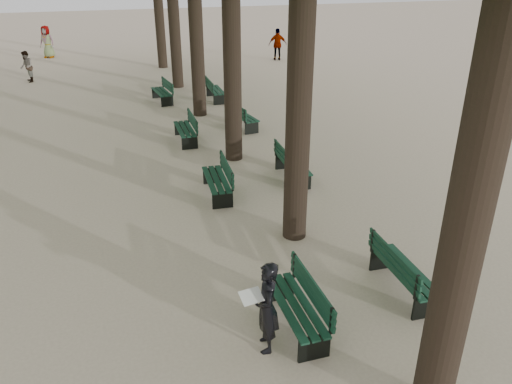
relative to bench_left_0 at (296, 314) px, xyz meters
name	(u,v)px	position (x,y,z in m)	size (l,w,h in m)	color
ground	(277,336)	(-0.37, -0.13, -0.27)	(120.00, 120.00, 0.00)	#C6B296
bench_left_0	(296,314)	(0.00, 0.00, 0.00)	(0.60, 1.81, 0.92)	black
bench_left_1	(217,185)	(0.00, 5.44, 0.00)	(0.70, 1.84, 0.92)	black
bench_left_2	(186,134)	(0.00, 9.88, 0.00)	(0.61, 1.81, 0.92)	black
bench_left_3	(162,96)	(0.00, 15.28, 0.00)	(0.77, 1.85, 0.92)	black
bench_right_0	(403,279)	(2.27, 0.31, 0.00)	(0.65, 1.82, 0.92)	black
bench_right_1	(293,170)	(2.27, 5.83, 0.00)	(0.67, 1.83, 0.92)	black
bench_right_2	(243,120)	(2.27, 10.75, 0.00)	(0.81, 1.86, 0.92)	black
bench_right_3	(216,94)	(2.27, 14.87, 0.00)	(0.63, 1.82, 0.92)	black
man_with_map	(267,308)	(-0.62, -0.30, 0.51)	(0.65, 0.67, 1.56)	black
pedestrian_d	(47,42)	(-5.18, 28.18, 0.69)	(0.94, 0.38, 1.92)	#262628
pedestrian_c	(278,44)	(8.12, 22.99, 0.66)	(1.09, 0.37, 1.85)	#262628
pedestrian_a	(27,67)	(-5.81, 21.20, 0.49)	(0.74, 0.30, 1.52)	#262628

